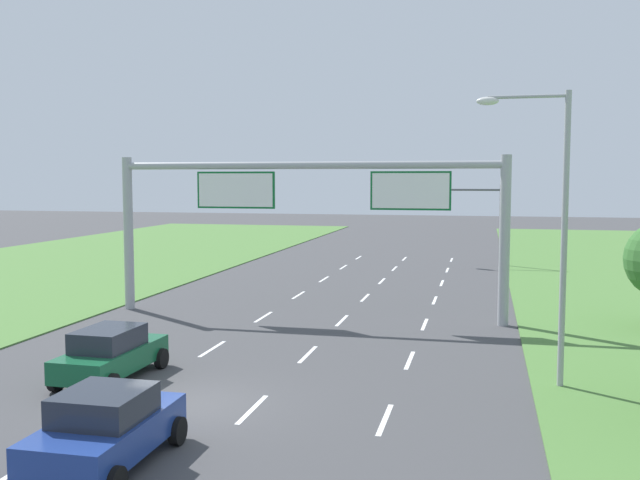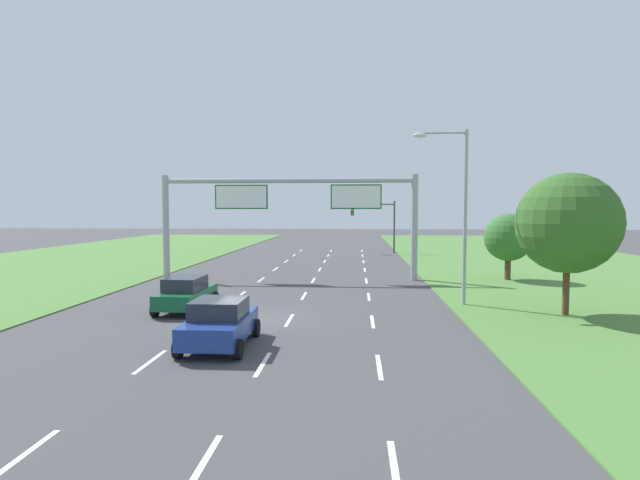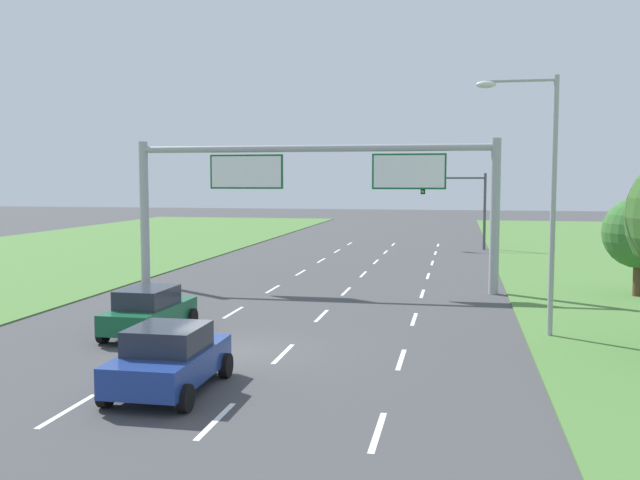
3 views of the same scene
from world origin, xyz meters
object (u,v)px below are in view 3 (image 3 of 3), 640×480
street_lamp (541,182)px  roadside_tree_mid (639,233)px  car_near_red (169,358)px  traffic_light_mast (458,197)px  car_lead_silver (149,311)px  sign_gantry (314,185)px

street_lamp → roadside_tree_mid: bearing=60.2°
car_near_red → traffic_light_mast: bearing=79.4°
car_lead_silver → roadside_tree_mid: bearing=33.1°
car_lead_silver → street_lamp: street_lamp is taller
traffic_light_mast → sign_gantry: bearing=-107.7°
car_lead_silver → car_near_red: bearing=-60.3°
traffic_light_mast → street_lamp: size_ratio=0.66×
car_lead_silver → roadside_tree_mid: (17.83, 11.15, 2.03)m
car_near_red → traffic_light_mast: (6.79, 37.38, 3.04)m
street_lamp → roadside_tree_mid: size_ratio=1.92×
street_lamp → traffic_light_mast: bearing=95.3°
sign_gantry → roadside_tree_mid: size_ratio=3.90×
street_lamp → roadside_tree_mid: (5.13, 8.95, -2.24)m
sign_gantry → roadside_tree_mid: (14.41, 0.32, -2.07)m
car_lead_silver → sign_gantry: bearing=73.6°
traffic_light_mast → roadside_tree_mid: 21.83m
roadside_tree_mid → car_near_red: bearing=-130.7°
car_near_red → roadside_tree_mid: 22.53m
sign_gantry → traffic_light_mast: 21.72m
car_near_red → traffic_light_mast: 38.11m
car_near_red → street_lamp: bearing=40.1°
car_near_red → car_lead_silver: car_near_red is taller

